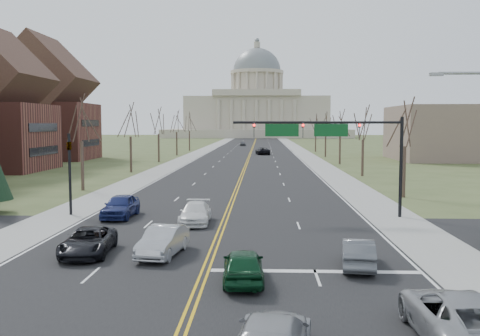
# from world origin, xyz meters

# --- Properties ---
(ground) EXTENTS (600.00, 600.00, 0.00)m
(ground) POSITION_xyz_m (0.00, 0.00, 0.00)
(ground) COLOR #3E4D26
(ground) RESTS_ON ground
(road) EXTENTS (20.00, 380.00, 0.01)m
(road) POSITION_xyz_m (0.00, 110.00, 0.01)
(road) COLOR black
(road) RESTS_ON ground
(cross_road) EXTENTS (120.00, 14.00, 0.01)m
(cross_road) POSITION_xyz_m (0.00, 6.00, 0.01)
(cross_road) COLOR black
(cross_road) RESTS_ON ground
(sidewalk_left) EXTENTS (4.00, 380.00, 0.03)m
(sidewalk_left) POSITION_xyz_m (-12.00, 110.00, 0.01)
(sidewalk_left) COLOR gray
(sidewalk_left) RESTS_ON ground
(sidewalk_right) EXTENTS (4.00, 380.00, 0.03)m
(sidewalk_right) POSITION_xyz_m (12.00, 110.00, 0.01)
(sidewalk_right) COLOR gray
(sidewalk_right) RESTS_ON ground
(center_line) EXTENTS (0.42, 380.00, 0.01)m
(center_line) POSITION_xyz_m (0.00, 110.00, 0.01)
(center_line) COLOR gold
(center_line) RESTS_ON road
(edge_line_left) EXTENTS (0.15, 380.00, 0.01)m
(edge_line_left) POSITION_xyz_m (-9.80, 110.00, 0.01)
(edge_line_left) COLOR silver
(edge_line_left) RESTS_ON road
(edge_line_right) EXTENTS (0.15, 380.00, 0.01)m
(edge_line_right) POSITION_xyz_m (9.80, 110.00, 0.01)
(edge_line_right) COLOR silver
(edge_line_right) RESTS_ON road
(stop_bar) EXTENTS (9.50, 0.50, 0.01)m
(stop_bar) POSITION_xyz_m (5.00, -1.00, 0.01)
(stop_bar) COLOR silver
(stop_bar) RESTS_ON road
(capitol) EXTENTS (90.00, 60.00, 50.00)m
(capitol) POSITION_xyz_m (0.00, 249.91, 14.20)
(capitol) COLOR #B5AC97
(capitol) RESTS_ON ground
(signal_mast) EXTENTS (12.12, 0.44, 7.20)m
(signal_mast) POSITION_xyz_m (7.45, 13.50, 5.76)
(signal_mast) COLOR black
(signal_mast) RESTS_ON ground
(signal_left) EXTENTS (0.32, 0.36, 6.00)m
(signal_left) POSITION_xyz_m (-11.50, 13.50, 3.71)
(signal_left) COLOR black
(signal_left) RESTS_ON ground
(tree_r_0) EXTENTS (3.74, 3.74, 8.50)m
(tree_r_0) POSITION_xyz_m (15.50, 24.00, 6.55)
(tree_r_0) COLOR #3E2B24
(tree_r_0) RESTS_ON ground
(tree_l_0) EXTENTS (3.96, 3.96, 9.00)m
(tree_l_0) POSITION_xyz_m (-15.50, 28.00, 6.94)
(tree_l_0) COLOR #3E2B24
(tree_l_0) RESTS_ON ground
(tree_r_1) EXTENTS (3.74, 3.74, 8.50)m
(tree_r_1) POSITION_xyz_m (15.50, 44.00, 6.55)
(tree_r_1) COLOR #3E2B24
(tree_r_1) RESTS_ON ground
(tree_l_1) EXTENTS (3.96, 3.96, 9.00)m
(tree_l_1) POSITION_xyz_m (-15.50, 48.00, 6.94)
(tree_l_1) COLOR #3E2B24
(tree_l_1) RESTS_ON ground
(tree_r_2) EXTENTS (3.74, 3.74, 8.50)m
(tree_r_2) POSITION_xyz_m (15.50, 64.00, 6.55)
(tree_r_2) COLOR #3E2B24
(tree_r_2) RESTS_ON ground
(tree_l_2) EXTENTS (3.96, 3.96, 9.00)m
(tree_l_2) POSITION_xyz_m (-15.50, 68.00, 6.94)
(tree_l_2) COLOR #3E2B24
(tree_l_2) RESTS_ON ground
(tree_r_3) EXTENTS (3.74, 3.74, 8.50)m
(tree_r_3) POSITION_xyz_m (15.50, 84.00, 6.55)
(tree_r_3) COLOR #3E2B24
(tree_r_3) RESTS_ON ground
(tree_l_3) EXTENTS (3.96, 3.96, 9.00)m
(tree_l_3) POSITION_xyz_m (-15.50, 88.00, 6.94)
(tree_l_3) COLOR #3E2B24
(tree_l_3) RESTS_ON ground
(tree_r_4) EXTENTS (3.74, 3.74, 8.50)m
(tree_r_4) POSITION_xyz_m (15.50, 104.00, 6.55)
(tree_r_4) COLOR #3E2B24
(tree_r_4) RESTS_ON ground
(tree_l_4) EXTENTS (3.96, 3.96, 9.00)m
(tree_l_4) POSITION_xyz_m (-15.50, 108.00, 6.94)
(tree_l_4) COLOR #3E2B24
(tree_l_4) RESTS_ON ground
(bldg_left_far) EXTENTS (17.10, 14.28, 23.25)m
(bldg_left_far) POSITION_xyz_m (-38.00, 74.00, 9.54)
(bldg_left_far) COLOR brown
(bldg_left_far) RESTS_ON ground
(bldg_right_mass) EXTENTS (25.00, 20.00, 10.00)m
(bldg_right_mass) POSITION_xyz_m (40.00, 76.00, 5.00)
(bldg_right_mass) COLOR #7F695A
(bldg_right_mass) RESTS_ON ground
(car_nb_inner_lead) EXTENTS (1.89, 4.31, 1.44)m
(car_nb_inner_lead) POSITION_xyz_m (1.80, -2.77, 0.73)
(car_nb_inner_lead) COLOR #0D3A1E
(car_nb_inner_lead) RESTS_ON road
(car_nb_outer_lead) EXTENTS (1.97, 4.29, 1.36)m
(car_nb_outer_lead) POSITION_xyz_m (7.07, -0.21, 0.69)
(car_nb_outer_lead) COLOR #565A5F
(car_nb_outer_lead) RESTS_ON road
(car_nb_outer_second) EXTENTS (2.76, 5.85, 1.62)m
(car_nb_outer_second) POSITION_xyz_m (8.61, -8.74, 0.82)
(car_nb_outer_second) COLOR #989A9F
(car_nb_outer_second) RESTS_ON road
(car_sb_inner_lead) EXTENTS (2.17, 4.68, 1.48)m
(car_sb_inner_lead) POSITION_xyz_m (-2.45, 1.65, 0.75)
(car_sb_inner_lead) COLOR #A9ABB1
(car_sb_inner_lead) RESTS_ON road
(car_sb_outer_lead) EXTENTS (2.63, 5.03, 1.35)m
(car_sb_outer_lead) POSITION_xyz_m (-6.32, 1.70, 0.69)
(car_sb_outer_lead) COLOR black
(car_sb_outer_lead) RESTS_ON road
(car_sb_inner_second) EXTENTS (2.07, 4.84, 1.39)m
(car_sb_inner_second) POSITION_xyz_m (-1.90, 10.52, 0.71)
(car_sb_inner_second) COLOR white
(car_sb_inner_second) RESTS_ON road
(car_sb_outer_second) EXTENTS (2.07, 4.91, 1.66)m
(car_sb_outer_second) POSITION_xyz_m (-7.52, 12.52, 0.84)
(car_sb_outer_second) COLOR navy
(car_sb_outer_second) RESTS_ON road
(car_far_nb) EXTENTS (3.39, 6.08, 1.61)m
(car_far_nb) POSITION_xyz_m (2.76, 91.68, 0.81)
(car_far_nb) COLOR black
(car_far_nb) RESTS_ON road
(car_far_sb) EXTENTS (2.10, 4.27, 1.40)m
(car_far_sb) POSITION_xyz_m (-3.22, 137.34, 0.71)
(car_far_sb) COLOR #4C4E54
(car_far_sb) RESTS_ON road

